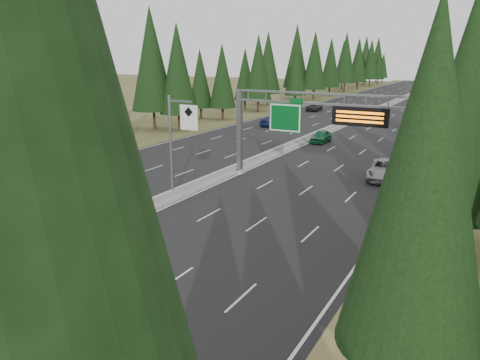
# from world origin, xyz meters

# --- Properties ---
(road) EXTENTS (32.00, 260.00, 0.08)m
(road) POSITION_xyz_m (0.00, 80.00, 0.04)
(road) COLOR black
(road) RESTS_ON ground
(shoulder_right) EXTENTS (3.60, 260.00, 0.06)m
(shoulder_right) POSITION_xyz_m (17.80, 80.00, 0.03)
(shoulder_right) COLOR olive
(shoulder_right) RESTS_ON ground
(shoulder_left) EXTENTS (3.60, 260.00, 0.06)m
(shoulder_left) POSITION_xyz_m (-17.80, 80.00, 0.03)
(shoulder_left) COLOR #464822
(shoulder_left) RESTS_ON ground
(median_barrier) EXTENTS (0.70, 260.00, 0.85)m
(median_barrier) POSITION_xyz_m (0.00, 80.00, 0.41)
(median_barrier) COLOR gray
(median_barrier) RESTS_ON road
(sign_gantry) EXTENTS (16.75, 0.98, 7.80)m
(sign_gantry) POSITION_xyz_m (8.92, 34.88, 5.27)
(sign_gantry) COLOR slate
(sign_gantry) RESTS_ON road
(hov_sign_pole) EXTENTS (2.80, 0.50, 8.00)m
(hov_sign_pole) POSITION_xyz_m (0.58, 24.97, 4.72)
(hov_sign_pole) COLOR slate
(hov_sign_pole) RESTS_ON road
(tree_row_left) EXTENTS (11.62, 245.12, 18.57)m
(tree_row_left) POSITION_xyz_m (-22.19, 72.45, 9.19)
(tree_row_left) COLOR black
(tree_row_left) RESTS_ON ground
(silver_minivan) EXTENTS (3.46, 6.47, 1.73)m
(silver_minivan) POSITION_xyz_m (12.92, 39.45, 0.94)
(silver_minivan) COLOR #99999D
(silver_minivan) RESTS_ON road
(red_pickup) EXTENTS (1.88, 5.27, 1.72)m
(red_pickup) POSITION_xyz_m (2.71, 11.43, 1.03)
(red_pickup) COLOR black
(red_pickup) RESTS_ON road
(car_ahead_green) EXTENTS (1.93, 4.59, 1.55)m
(car_ahead_green) POSITION_xyz_m (1.77, 53.90, 0.85)
(car_ahead_green) COLOR #145831
(car_ahead_green) RESTS_ON road
(car_ahead_dkred) EXTENTS (1.72, 4.64, 1.51)m
(car_ahead_dkred) POSITION_xyz_m (9.97, 78.85, 0.84)
(car_ahead_dkred) COLOR #5C0D13
(car_ahead_dkred) RESTS_ON road
(car_ahead_dkgrey) EXTENTS (1.89, 4.49, 1.29)m
(car_ahead_dkgrey) POSITION_xyz_m (8.69, 89.10, 0.73)
(car_ahead_dkgrey) COLOR black
(car_ahead_dkgrey) RESTS_ON road
(car_ahead_white) EXTENTS (2.74, 5.42, 1.47)m
(car_ahead_white) POSITION_xyz_m (10.90, 95.30, 0.81)
(car_ahead_white) COLOR #B5B5B5
(car_ahead_white) RESTS_ON road
(car_ahead_far) EXTENTS (1.73, 4.28, 1.46)m
(car_ahead_far) POSITION_xyz_m (5.76, 142.16, 0.81)
(car_ahead_far) COLOR black
(car_ahead_far) RESTS_ON road
(car_onc_near) EXTENTS (1.46, 4.01, 1.31)m
(car_onc_near) POSITION_xyz_m (-1.50, 15.22, 0.74)
(car_onc_near) COLOR black
(car_onc_near) RESTS_ON road
(car_onc_blue) EXTENTS (2.17, 4.94, 1.41)m
(car_onc_blue) POSITION_xyz_m (-9.89, 63.61, 0.79)
(car_onc_blue) COLOR navy
(car_onc_blue) RESTS_ON road
(car_onc_white) EXTENTS (2.15, 4.75, 1.58)m
(car_onc_white) POSITION_xyz_m (-1.50, 80.35, 0.87)
(car_onc_white) COLOR silver
(car_onc_white) RESTS_ON road
(car_onc_far) EXTENTS (2.82, 5.29, 1.42)m
(car_onc_far) POSITION_xyz_m (-10.88, 86.09, 0.79)
(car_onc_far) COLOR black
(car_onc_far) RESTS_ON road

